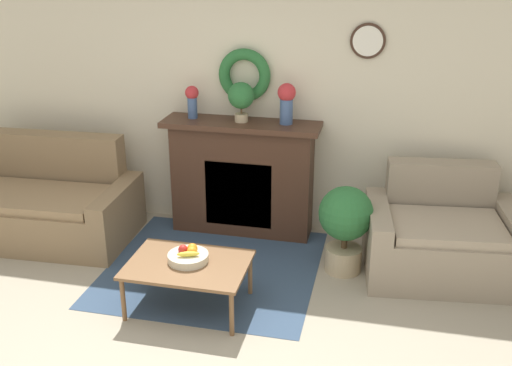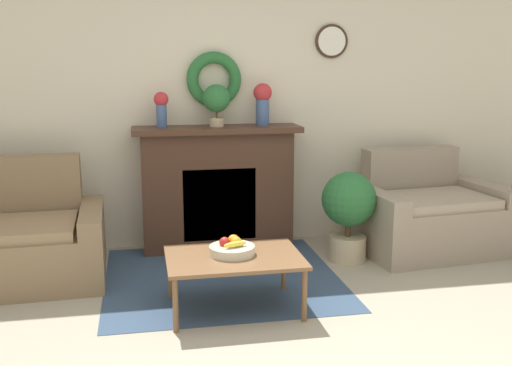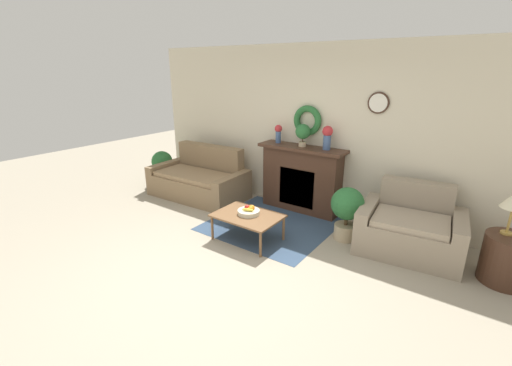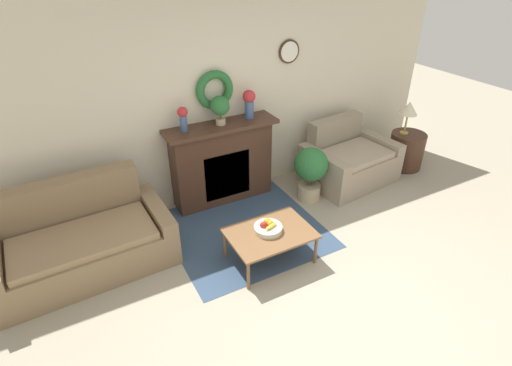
% 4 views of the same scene
% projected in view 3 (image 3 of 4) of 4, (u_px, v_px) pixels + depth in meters
% --- Properties ---
extents(ground_plane, '(16.00, 16.00, 0.00)m').
position_uv_depth(ground_plane, '(214.00, 275.00, 4.04)').
color(ground_plane, '#9E937F').
extents(floor_rug, '(1.80, 1.75, 0.01)m').
position_uv_depth(floor_rug, '(272.00, 224.00, 5.36)').
color(floor_rug, '#334760').
rests_on(floor_rug, ground_plane).
extents(wall_back, '(6.80, 0.17, 2.70)m').
position_uv_depth(wall_back, '(316.00, 130.00, 5.58)').
color(wall_back, beige).
rests_on(wall_back, ground_plane).
extents(fireplace, '(1.47, 0.41, 1.11)m').
position_uv_depth(fireplace, '(301.00, 178.00, 5.74)').
color(fireplace, '#42281C').
rests_on(fireplace, ground_plane).
extents(couch_left, '(1.84, 1.04, 0.92)m').
position_uv_depth(couch_left, '(200.00, 180.00, 6.46)').
color(couch_left, '#846B4C').
rests_on(couch_left, ground_plane).
extents(loveseat_right, '(1.36, 1.05, 0.88)m').
position_uv_depth(loveseat_right, '(410.00, 229.00, 4.50)').
color(loveseat_right, gray).
rests_on(loveseat_right, ground_plane).
extents(coffee_table, '(0.91, 0.65, 0.38)m').
position_uv_depth(coffee_table, '(248.00, 217.00, 4.77)').
color(coffee_table, brown).
rests_on(coffee_table, ground_plane).
extents(fruit_bowl, '(0.31, 0.31, 0.12)m').
position_uv_depth(fruit_bowl, '(249.00, 211.00, 4.78)').
color(fruit_bowl, beige).
rests_on(fruit_bowl, coffee_table).
extents(side_table_by_loveseat, '(0.53, 0.53, 0.57)m').
position_uv_depth(side_table_by_loveseat, '(507.00, 260.00, 3.83)').
color(side_table_by_loveseat, '#42281C').
rests_on(side_table_by_loveseat, ground_plane).
extents(vase_on_mantel_left, '(0.13, 0.13, 0.30)m').
position_uv_depth(vase_on_mantel_left, '(278.00, 132.00, 5.77)').
color(vase_on_mantel_left, '#3D5684').
rests_on(vase_on_mantel_left, fireplace).
extents(vase_on_mantel_right, '(0.16, 0.16, 0.37)m').
position_uv_depth(vase_on_mantel_right, '(327.00, 136.00, 5.27)').
color(vase_on_mantel_right, '#3D5684').
rests_on(vase_on_mantel_right, fireplace).
extents(potted_plant_on_mantel, '(0.24, 0.24, 0.37)m').
position_uv_depth(potted_plant_on_mantel, '(303.00, 132.00, 5.48)').
color(potted_plant_on_mantel, tan).
rests_on(potted_plant_on_mantel, fireplace).
extents(potted_plant_floor_by_couch, '(0.43, 0.43, 0.70)m').
position_uv_depth(potted_plant_floor_by_couch, '(162.00, 165.00, 7.08)').
color(potted_plant_floor_by_couch, tan).
rests_on(potted_plant_floor_by_couch, ground_plane).
extents(potted_plant_floor_by_loveseat, '(0.46, 0.46, 0.77)m').
position_uv_depth(potted_plant_floor_by_loveseat, '(347.00, 209.00, 4.76)').
color(potted_plant_floor_by_loveseat, tan).
rests_on(potted_plant_floor_by_loveseat, ground_plane).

